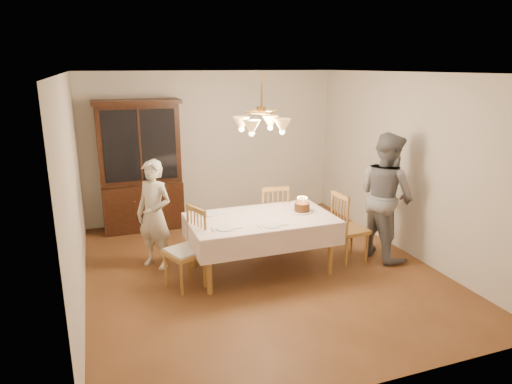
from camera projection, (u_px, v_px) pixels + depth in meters
name	position (u px, v px, depth m)	size (l,w,h in m)	color
ground	(261.00, 270.00, 6.20)	(5.00, 5.00, 0.00)	#5B331A
room_shell	(261.00, 156.00, 5.78)	(5.00, 5.00, 5.00)	white
dining_table	(261.00, 223.00, 6.02)	(1.90, 1.10, 0.76)	olive
china_hutch	(141.00, 168.00, 7.54)	(1.38, 0.54, 2.16)	black
chair_far_side	(272.00, 220.00, 6.86)	(0.48, 0.46, 1.00)	olive
chair_left_end	(185.00, 252.00, 5.64)	(0.55, 0.56, 1.00)	olive
chair_right_end	(349.00, 230.00, 6.42)	(0.45, 0.47, 1.00)	olive
elderly_woman	(154.00, 215.00, 6.14)	(0.54, 0.36, 1.49)	beige
adult_in_grey	(386.00, 196.00, 6.45)	(0.88, 0.68, 1.81)	slate
birthday_cake	(302.00, 208.00, 6.20)	(0.30, 0.30, 0.21)	white
place_setting_near_left	(226.00, 228.00, 5.57)	(0.38, 0.23, 0.02)	white
place_setting_near_right	(273.00, 225.00, 5.68)	(0.38, 0.23, 0.02)	white
place_setting_far_left	(210.00, 214.00, 6.12)	(0.41, 0.26, 0.02)	white
chandelier	(261.00, 124.00, 5.67)	(0.62, 0.62, 0.73)	#BF8C3F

